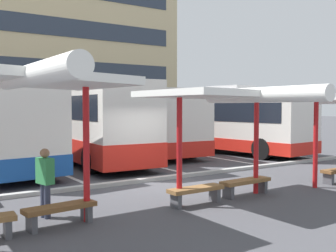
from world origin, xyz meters
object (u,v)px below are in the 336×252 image
object	(u,v)px
waiting_shelter_1	(228,97)
bench_2	(196,192)
bench_3	(246,183)
waiting_shelter_0	(15,81)
bench_1	(60,211)
coach_bus_2	(82,122)
coach_bus_3	(131,121)
coach_bus_4	(210,121)
waiting_passenger_1	(45,179)

from	to	relation	value
waiting_shelter_1	bench_2	world-z (taller)	waiting_shelter_1
bench_2	bench_3	bearing A→B (deg)	2.28
waiting_shelter_0	bench_2	size ratio (longest dim) A/B	3.37
bench_1	bench_2	distance (m)	3.47
bench_1	waiting_shelter_1	bearing A→B (deg)	-3.60
bench_3	waiting_shelter_0	bearing A→B (deg)	-178.09
coach_bus_2	waiting_shelter_1	xyz separation A→B (m)	(-0.05, -10.03, 0.96)
bench_2	coach_bus_3	bearing A→B (deg)	68.84
coach_bus_3	coach_bus_4	world-z (taller)	coach_bus_3
waiting_shelter_0	waiting_shelter_1	world-z (taller)	waiting_shelter_0
coach_bus_2	waiting_passenger_1	distance (m)	10.04
waiting_shelter_0	bench_3	xyz separation A→B (m)	(6.16, 0.21, -2.62)
coach_bus_3	coach_bus_4	xyz separation A→B (m)	(3.92, -2.07, -0.02)
coach_bus_2	coach_bus_4	bearing A→B (deg)	-1.77
coach_bus_3	waiting_passenger_1	world-z (taller)	coach_bus_3
waiting_passenger_1	bench_2	bearing A→B (deg)	-14.52
waiting_shelter_1	waiting_passenger_1	size ratio (longest dim) A/B	3.10
bench_1	bench_3	xyz separation A→B (m)	(5.26, -0.03, 0.00)
waiting_shelter_1	coach_bus_2	bearing A→B (deg)	89.74
bench_1	coach_bus_4	bearing A→B (deg)	38.63
coach_bus_2	bench_3	world-z (taller)	coach_bus_2
bench_1	waiting_passenger_1	bearing A→B (deg)	94.07
coach_bus_3	waiting_passenger_1	xyz separation A→B (m)	(-8.05, -10.79, -0.80)
waiting_shelter_0	waiting_passenger_1	size ratio (longest dim) A/B	3.32
coach_bus_3	waiting_shelter_0	distance (m)	14.86
waiting_shelter_0	waiting_shelter_1	bearing A→B (deg)	-0.37
coach_bus_4	waiting_shelter_1	world-z (taller)	coach_bus_4
coach_bus_3	bench_3	world-z (taller)	coach_bus_3
coach_bus_3	coach_bus_4	bearing A→B (deg)	-27.89
waiting_shelter_0	bench_3	distance (m)	6.70
coach_bus_2	waiting_passenger_1	size ratio (longest dim) A/B	7.40
coach_bus_4	waiting_shelter_1	size ratio (longest dim) A/B	2.58
waiting_shelter_0	waiting_shelter_1	xyz separation A→B (m)	(5.26, -0.03, -0.24)
coach_bus_4	waiting_passenger_1	bearing A→B (deg)	-143.94
coach_bus_3	waiting_passenger_1	size ratio (longest dim) A/B	7.75
bench_2	waiting_passenger_1	distance (m)	3.68
coach_bus_3	waiting_passenger_1	bearing A→B (deg)	-126.74
waiting_shelter_1	bench_3	xyz separation A→B (m)	(0.90, 0.24, -2.38)
waiting_shelter_0	bench_2	distance (m)	5.09
coach_bus_4	waiting_shelter_1	xyz separation A→B (m)	(-7.55, -9.79, 1.05)
coach_bus_2	waiting_passenger_1	xyz separation A→B (m)	(-4.47, -8.94, -0.87)
coach_bus_3	waiting_shelter_1	xyz separation A→B (m)	(-3.63, -11.87, 1.03)
coach_bus_2	coach_bus_4	xyz separation A→B (m)	(7.50, -0.23, -0.08)
waiting_shelter_1	coach_bus_3	bearing A→B (deg)	73.00
waiting_shelter_0	bench_2	bearing A→B (deg)	1.76
waiting_shelter_0	waiting_passenger_1	world-z (taller)	waiting_shelter_0
coach_bus_4	waiting_passenger_1	distance (m)	14.82
waiting_shelter_1	waiting_shelter_0	bearing A→B (deg)	179.63
bench_1	bench_3	distance (m)	5.26
bench_3	waiting_passenger_1	size ratio (longest dim) A/B	1.06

